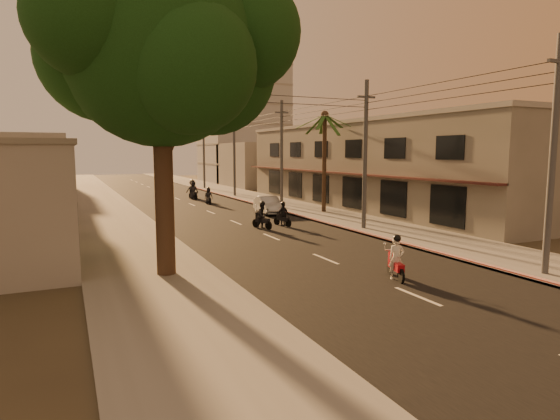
{
  "coord_description": "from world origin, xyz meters",
  "views": [
    {
      "loc": [
        -10.34,
        -15.65,
        4.72
      ],
      "look_at": [
        -0.18,
        6.43,
        1.72
      ],
      "focal_mm": 30.0,
      "sensor_mm": 36.0,
      "label": 1
    }
  ],
  "objects_px": {
    "palm_tree": "(325,121)",
    "scooter_red": "(396,259)",
    "parked_car": "(268,205)",
    "broadleaf_tree": "(170,49)",
    "scooter_far_b": "(192,190)",
    "scooter_mid_a": "(263,216)",
    "scooter_far_c": "(193,191)",
    "scooter_mid_b": "(283,215)",
    "scooter_far_a": "(208,196)"
  },
  "relations": [
    {
      "from": "palm_tree",
      "to": "scooter_red",
      "type": "xyz_separation_m",
      "value": [
        -7.28,
        -17.98,
        -6.39
      ]
    },
    {
      "from": "parked_car",
      "to": "broadleaf_tree",
      "type": "bearing_deg",
      "value": -117.17
    },
    {
      "from": "palm_tree",
      "to": "scooter_far_b",
      "type": "distance_m",
      "value": 18.08
    },
    {
      "from": "parked_car",
      "to": "scooter_mid_a",
      "type": "bearing_deg",
      "value": -108.77
    },
    {
      "from": "palm_tree",
      "to": "scooter_far_c",
      "type": "distance_m",
      "value": 17.44
    },
    {
      "from": "scooter_red",
      "to": "scooter_mid_b",
      "type": "xyz_separation_m",
      "value": [
        1.56,
        13.31,
        -0.03
      ]
    },
    {
      "from": "palm_tree",
      "to": "scooter_red",
      "type": "bearing_deg",
      "value": -112.05
    },
    {
      "from": "scooter_far_a",
      "to": "scooter_far_c",
      "type": "distance_m",
      "value": 5.09
    },
    {
      "from": "scooter_mid_a",
      "to": "scooter_far_b",
      "type": "xyz_separation_m",
      "value": [
        0.82,
        20.81,
        0.12
      ]
    },
    {
      "from": "broadleaf_tree",
      "to": "scooter_mid_a",
      "type": "relative_size",
      "value": 6.96
    },
    {
      "from": "scooter_mid_b",
      "to": "scooter_far_a",
      "type": "bearing_deg",
      "value": 76.74
    },
    {
      "from": "palm_tree",
      "to": "scooter_far_b",
      "type": "xyz_separation_m",
      "value": [
        -6.52,
        15.67,
        -6.23
      ]
    },
    {
      "from": "scooter_mid_a",
      "to": "scooter_far_c",
      "type": "distance_m",
      "value": 20.01
    },
    {
      "from": "scooter_mid_b",
      "to": "scooter_far_a",
      "type": "height_order",
      "value": "scooter_mid_b"
    },
    {
      "from": "parked_car",
      "to": "scooter_far_c",
      "type": "xyz_separation_m",
      "value": [
        -2.45,
        13.55,
        0.19
      ]
    },
    {
      "from": "scooter_far_c",
      "to": "scooter_far_b",
      "type": "bearing_deg",
      "value": 73.95
    },
    {
      "from": "scooter_far_a",
      "to": "parked_car",
      "type": "distance_m",
      "value": 8.78
    },
    {
      "from": "scooter_mid_b",
      "to": "scooter_red",
      "type": "bearing_deg",
      "value": -113.07
    },
    {
      "from": "scooter_mid_b",
      "to": "scooter_far_a",
      "type": "xyz_separation_m",
      "value": [
        -0.78,
        14.45,
        -0.01
      ]
    },
    {
      "from": "palm_tree",
      "to": "broadleaf_tree",
      "type": "bearing_deg",
      "value": -136.52
    },
    {
      "from": "scooter_mid_b",
      "to": "palm_tree",
      "type": "bearing_deg",
      "value": 22.91
    },
    {
      "from": "scooter_far_c",
      "to": "scooter_far_a",
      "type": "bearing_deg",
      "value": -97.71
    },
    {
      "from": "scooter_mid_a",
      "to": "parked_car",
      "type": "relative_size",
      "value": 0.41
    },
    {
      "from": "palm_tree",
      "to": "scooter_far_a",
      "type": "distance_m",
      "value": 13.39
    },
    {
      "from": "broadleaf_tree",
      "to": "scooter_far_a",
      "type": "bearing_deg",
      "value": 71.06
    },
    {
      "from": "palm_tree",
      "to": "parked_car",
      "type": "distance_m",
      "value": 7.81
    },
    {
      "from": "palm_tree",
      "to": "scooter_far_a",
      "type": "xyz_separation_m",
      "value": [
        -6.5,
        9.78,
        -6.43
      ]
    },
    {
      "from": "scooter_red",
      "to": "scooter_mid_b",
      "type": "height_order",
      "value": "scooter_red"
    },
    {
      "from": "scooter_red",
      "to": "scooter_mid_a",
      "type": "distance_m",
      "value": 12.85
    },
    {
      "from": "scooter_far_b",
      "to": "scooter_mid_a",
      "type": "bearing_deg",
      "value": -72.19
    },
    {
      "from": "broadleaf_tree",
      "to": "scooter_far_a",
      "type": "xyz_separation_m",
      "value": [
        8.11,
        23.63,
        -7.76
      ]
    },
    {
      "from": "scooter_far_b",
      "to": "parked_car",
      "type": "height_order",
      "value": "scooter_far_b"
    },
    {
      "from": "scooter_mid_a",
      "to": "scooter_far_c",
      "type": "xyz_separation_m",
      "value": [
        0.71,
        20.0,
        0.08
      ]
    },
    {
      "from": "palm_tree",
      "to": "scooter_far_b",
      "type": "height_order",
      "value": "palm_tree"
    },
    {
      "from": "scooter_mid_a",
      "to": "parked_car",
      "type": "height_order",
      "value": "scooter_mid_a"
    },
    {
      "from": "palm_tree",
      "to": "scooter_far_a",
      "type": "relative_size",
      "value": 5.04
    },
    {
      "from": "scooter_mid_a",
      "to": "scooter_red",
      "type": "bearing_deg",
      "value": -108.13
    },
    {
      "from": "palm_tree",
      "to": "scooter_mid_b",
      "type": "relative_size",
      "value": 5.13
    },
    {
      "from": "scooter_far_c",
      "to": "scooter_red",
      "type": "bearing_deg",
      "value": -100.18
    },
    {
      "from": "scooter_far_a",
      "to": "parked_car",
      "type": "relative_size",
      "value": 0.38
    },
    {
      "from": "scooter_mid_b",
      "to": "scooter_far_c",
      "type": "relative_size",
      "value": 0.82
    },
    {
      "from": "broadleaf_tree",
      "to": "scooter_far_a",
      "type": "height_order",
      "value": "broadleaf_tree"
    },
    {
      "from": "scooter_mid_b",
      "to": "broadleaf_tree",
      "type": "bearing_deg",
      "value": -150.45
    },
    {
      "from": "broadleaf_tree",
      "to": "scooter_mid_b",
      "type": "height_order",
      "value": "broadleaf_tree"
    },
    {
      "from": "scooter_mid_a",
      "to": "scooter_far_b",
      "type": "bearing_deg",
      "value": 69.41
    },
    {
      "from": "broadleaf_tree",
      "to": "scooter_far_b",
      "type": "bearing_deg",
      "value": 74.67
    },
    {
      "from": "palm_tree",
      "to": "scooter_far_a",
      "type": "bearing_deg",
      "value": 123.62
    },
    {
      "from": "broadleaf_tree",
      "to": "scooter_far_b",
      "type": "relative_size",
      "value": 6.08
    },
    {
      "from": "scooter_mid_a",
      "to": "scooter_far_b",
      "type": "relative_size",
      "value": 0.87
    },
    {
      "from": "broadleaf_tree",
      "to": "scooter_mid_a",
      "type": "bearing_deg",
      "value": 50.14
    }
  ]
}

